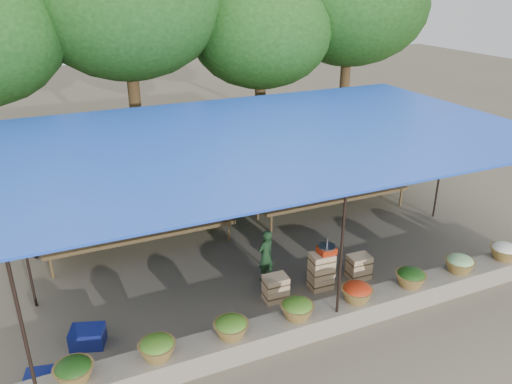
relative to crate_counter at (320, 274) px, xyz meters
name	(u,v)px	position (x,y,z in m)	size (l,w,h in m)	color
ground	(266,254)	(-0.41, 1.64, -0.31)	(60.00, 60.00, 0.00)	#645C49
stone_curb	(331,316)	(-0.41, -1.11, -0.11)	(10.60, 0.55, 0.40)	#716B5A
stall_canopy	(266,139)	(-0.41, 1.70, 2.37)	(10.80, 6.60, 2.82)	black
produce_baskets	(328,300)	(-0.51, -1.11, 0.25)	(8.98, 0.58, 0.34)	brown
netting_backdrop	(217,159)	(-0.41, 4.79, 0.94)	(10.60, 0.06, 2.50)	#214819
tree_row	(196,16)	(0.09, 7.73, 4.39)	(16.51, 5.50, 7.12)	#3E2716
fruit_table_left	(141,225)	(-2.90, 2.99, 0.30)	(4.21, 0.95, 0.93)	#45311B
fruit_table_right	(332,190)	(2.10, 2.99, 0.30)	(4.21, 0.95, 0.93)	#45311B
crate_counter	(320,274)	(0.00, 0.00, 0.00)	(2.37, 0.36, 0.77)	tan
weighing_scale	(327,249)	(0.13, 0.00, 0.55)	(0.34, 0.34, 0.36)	red
vendor_seated	(266,256)	(-0.85, 0.71, 0.25)	(0.41, 0.27, 1.12)	#17331A
customer_left	(47,218)	(-4.80, 3.62, 0.57)	(0.85, 0.67, 1.76)	slate
customer_mid	(228,181)	(-0.33, 4.20, 0.49)	(1.04, 0.60, 1.61)	slate
customer_right	(358,166)	(3.31, 3.60, 0.59)	(1.05, 0.44, 1.79)	slate
blue_crate_front	(43,381)	(-5.17, -0.64, -0.17)	(0.48, 0.35, 0.29)	navy
blue_crate_back	(88,337)	(-4.43, 0.10, -0.15)	(0.55, 0.40, 0.33)	navy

